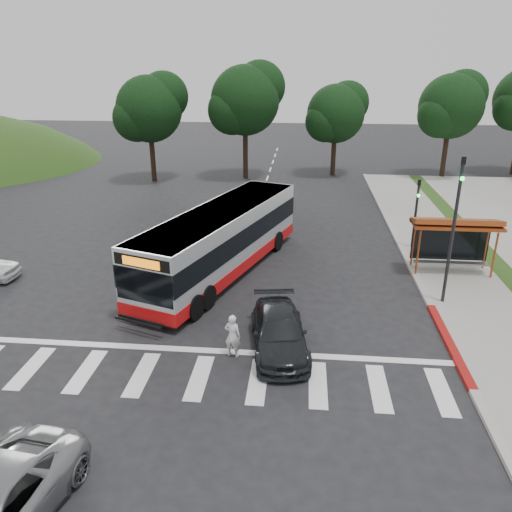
# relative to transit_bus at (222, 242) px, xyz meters

# --- Properties ---
(ground) EXTENTS (140.00, 140.00, 0.00)m
(ground) POSITION_rel_transit_bus_xyz_m (0.65, -4.05, -1.65)
(ground) COLOR black
(ground) RESTS_ON ground
(sidewalk_east) EXTENTS (4.00, 40.00, 0.12)m
(sidewalk_east) POSITION_rel_transit_bus_xyz_m (11.65, 3.95, -1.59)
(sidewalk_east) COLOR gray
(sidewalk_east) RESTS_ON ground
(curb_east) EXTENTS (0.30, 40.00, 0.15)m
(curb_east) POSITION_rel_transit_bus_xyz_m (9.65, 3.95, -1.57)
(curb_east) COLOR #9E9991
(curb_east) RESTS_ON ground
(curb_east_red) EXTENTS (0.32, 6.00, 0.15)m
(curb_east_red) POSITION_rel_transit_bus_xyz_m (9.65, -6.05, -1.57)
(curb_east_red) COLOR maroon
(curb_east_red) RESTS_ON ground
(crosswalk_ladder) EXTENTS (18.00, 2.60, 0.01)m
(crosswalk_ladder) POSITION_rel_transit_bus_xyz_m (0.65, -9.05, -1.64)
(crosswalk_ladder) COLOR silver
(crosswalk_ladder) RESTS_ON ground
(bus_shelter) EXTENTS (4.20, 1.60, 2.86)m
(bus_shelter) POSITION_rel_transit_bus_xyz_m (11.45, 1.06, 0.70)
(bus_shelter) COLOR #9C411A
(bus_shelter) RESTS_ON sidewalk_east
(traffic_signal_ne_tall) EXTENTS (0.18, 0.37, 6.50)m
(traffic_signal_ne_tall) POSITION_rel_transit_bus_xyz_m (10.25, -2.55, 2.23)
(traffic_signal_ne_tall) COLOR black
(traffic_signal_ne_tall) RESTS_ON ground
(traffic_signal_ne_short) EXTENTS (0.18, 0.37, 4.00)m
(traffic_signal_ne_short) POSITION_rel_transit_bus_xyz_m (10.25, 4.44, 0.83)
(traffic_signal_ne_short) COLOR black
(traffic_signal_ne_short) RESTS_ON ground
(tree_ne_a) EXTENTS (6.16, 5.74, 9.30)m
(tree_ne_a) POSITION_rel_transit_bus_xyz_m (16.73, 24.02, 4.75)
(tree_ne_a) COLOR black
(tree_ne_a) RESTS_ON parking_lot
(tree_north_a) EXTENTS (6.60, 6.15, 10.17)m
(tree_north_a) POSITION_rel_transit_bus_xyz_m (-1.27, 22.02, 5.28)
(tree_north_a) COLOR black
(tree_north_a) RESTS_ON ground
(tree_north_b) EXTENTS (5.72, 5.33, 8.43)m
(tree_north_b) POSITION_rel_transit_bus_xyz_m (6.72, 24.01, 4.02)
(tree_north_b) COLOR black
(tree_north_b) RESTS_ON ground
(tree_north_c) EXTENTS (6.16, 5.74, 9.30)m
(tree_north_c) POSITION_rel_transit_bus_xyz_m (-9.27, 20.02, 4.65)
(tree_north_c) COLOR black
(tree_north_c) RESTS_ON ground
(transit_bus) EXTENTS (6.77, 12.95, 3.29)m
(transit_bus) POSITION_rel_transit_bus_xyz_m (0.00, 0.00, 0.00)
(transit_bus) COLOR silver
(transit_bus) RESTS_ON ground
(pedestrian) EXTENTS (0.69, 0.54, 1.67)m
(pedestrian) POSITION_rel_transit_bus_xyz_m (1.60, -7.60, -0.81)
(pedestrian) COLOR silver
(pedestrian) RESTS_ON ground
(dark_sedan) EXTENTS (2.61, 4.99, 1.38)m
(dark_sedan) POSITION_rel_transit_bus_xyz_m (3.24, -6.92, -0.96)
(dark_sedan) COLOR black
(dark_sedan) RESTS_ON ground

